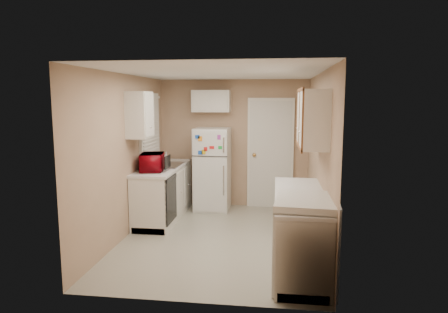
# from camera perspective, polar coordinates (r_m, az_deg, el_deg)

# --- Properties ---
(floor) EXTENTS (3.80, 3.80, 0.00)m
(floor) POSITION_cam_1_polar(r_m,az_deg,el_deg) (6.02, -0.63, -11.59)
(floor) COLOR #B2AE9E
(floor) RESTS_ON ground
(ceiling) EXTENTS (3.80, 3.80, 0.00)m
(ceiling) POSITION_cam_1_polar(r_m,az_deg,el_deg) (5.67, -0.67, 11.87)
(ceiling) COLOR white
(ceiling) RESTS_ON floor
(wall_left) EXTENTS (3.80, 3.80, 0.00)m
(wall_left) POSITION_cam_1_polar(r_m,az_deg,el_deg) (6.08, -13.83, 0.04)
(wall_left) COLOR tan
(wall_left) RESTS_ON floor
(wall_right) EXTENTS (3.80, 3.80, 0.00)m
(wall_right) POSITION_cam_1_polar(r_m,az_deg,el_deg) (5.70, 13.43, -0.47)
(wall_right) COLOR tan
(wall_right) RESTS_ON floor
(wall_back) EXTENTS (2.80, 2.80, 0.00)m
(wall_back) POSITION_cam_1_polar(r_m,az_deg,el_deg) (7.59, 1.37, 1.87)
(wall_back) COLOR tan
(wall_back) RESTS_ON floor
(wall_front) EXTENTS (2.80, 2.80, 0.00)m
(wall_front) POSITION_cam_1_polar(r_m,az_deg,el_deg) (3.88, -4.62, -4.29)
(wall_front) COLOR tan
(wall_front) RESTS_ON floor
(left_counter) EXTENTS (0.60, 1.80, 0.90)m
(left_counter) POSITION_cam_1_polar(r_m,az_deg,el_deg) (6.96, -8.62, -5.08)
(left_counter) COLOR silver
(left_counter) RESTS_ON floor
(dishwasher) EXTENTS (0.03, 0.58, 0.72)m
(dishwasher) POSITION_cam_1_polar(r_m,az_deg,el_deg) (6.31, -7.59, -6.06)
(dishwasher) COLOR black
(dishwasher) RESTS_ON floor
(sink) EXTENTS (0.54, 0.74, 0.16)m
(sink) POSITION_cam_1_polar(r_m,az_deg,el_deg) (7.02, -8.35, -1.54)
(sink) COLOR gray
(sink) RESTS_ON left_counter
(microwave) EXTENTS (0.55, 0.38, 0.34)m
(microwave) POSITION_cam_1_polar(r_m,az_deg,el_deg) (6.45, -10.21, -0.73)
(microwave) COLOR maroon
(microwave) RESTS_ON left_counter
(soap_bottle) EXTENTS (0.09, 0.09, 0.20)m
(soap_bottle) POSITION_cam_1_polar(r_m,az_deg,el_deg) (7.23, -8.25, -0.13)
(soap_bottle) COLOR silver
(soap_bottle) RESTS_ON left_counter
(window_blinds) EXTENTS (0.10, 0.98, 1.08)m
(window_blinds) POSITION_cam_1_polar(r_m,az_deg,el_deg) (7.01, -10.53, 4.49)
(window_blinds) COLOR silver
(window_blinds) RESTS_ON wall_left
(upper_cabinet_left) EXTENTS (0.30, 0.45, 0.70)m
(upper_cabinet_left) POSITION_cam_1_polar(r_m,az_deg,el_deg) (6.18, -11.98, 5.82)
(upper_cabinet_left) COLOR silver
(upper_cabinet_left) RESTS_ON wall_left
(refrigerator) EXTENTS (0.64, 0.62, 1.52)m
(refrigerator) POSITION_cam_1_polar(r_m,az_deg,el_deg) (7.34, -1.65, -1.84)
(refrigerator) COLOR silver
(refrigerator) RESTS_ON floor
(cabinet_over_fridge) EXTENTS (0.70, 0.30, 0.40)m
(cabinet_over_fridge) POSITION_cam_1_polar(r_m,az_deg,el_deg) (7.45, -1.82, 7.91)
(cabinet_over_fridge) COLOR silver
(cabinet_over_fridge) RESTS_ON wall_back
(interior_door) EXTENTS (0.86, 0.06, 2.08)m
(interior_door) POSITION_cam_1_polar(r_m,az_deg,el_deg) (7.53, 6.64, 0.39)
(interior_door) COLOR silver
(interior_door) RESTS_ON floor
(right_counter) EXTENTS (0.60, 2.00, 0.90)m
(right_counter) POSITION_cam_1_polar(r_m,az_deg,el_deg) (5.07, 10.65, -10.20)
(right_counter) COLOR silver
(right_counter) RESTS_ON floor
(stove) EXTENTS (0.73, 0.87, 0.99)m
(stove) POSITION_cam_1_polar(r_m,az_deg,el_deg) (4.54, 11.64, -11.82)
(stove) COLOR silver
(stove) RESTS_ON floor
(upper_cabinet_right) EXTENTS (0.30, 1.20, 0.70)m
(upper_cabinet_right) POSITION_cam_1_polar(r_m,az_deg,el_deg) (5.13, 12.55, 5.36)
(upper_cabinet_right) COLOR silver
(upper_cabinet_right) RESTS_ON wall_right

